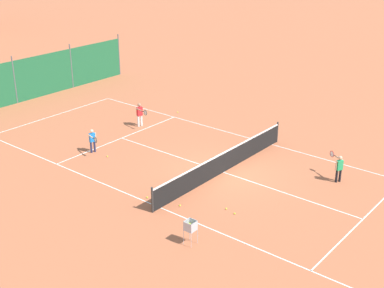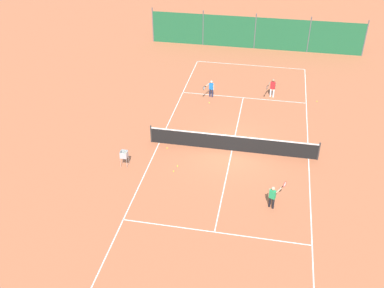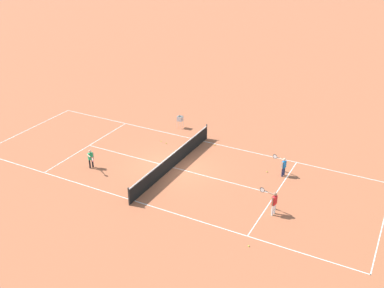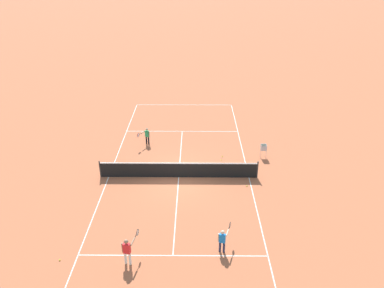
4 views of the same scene
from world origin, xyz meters
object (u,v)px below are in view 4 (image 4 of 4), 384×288
(tennis_ball_near_corner, at_px, (238,173))
(tennis_net, at_px, (179,170))
(tennis_ball_alley_left, at_px, (60,260))
(ball_hopper, at_px, (264,148))
(player_near_service, at_px, (128,249))
(player_far_service, at_px, (223,239))
(tennis_ball_service_box, at_px, (247,186))
(tennis_ball_by_net_right, at_px, (222,156))
(player_far_baseline, at_px, (147,135))
(tennis_ball_far_corner, at_px, (221,160))
(tennis_ball_mid_court, at_px, (220,237))

(tennis_ball_near_corner, bearing_deg, tennis_net, 7.86)
(tennis_ball_alley_left, bearing_deg, ball_hopper, -137.60)
(player_near_service, xyz_separation_m, tennis_ball_alley_left, (2.95, -0.12, -0.72))
(player_far_service, relative_size, tennis_ball_service_box, 17.64)
(tennis_ball_by_net_right, xyz_separation_m, ball_hopper, (-2.60, 0.01, 0.63))
(player_near_service, distance_m, tennis_ball_service_box, 8.23)
(player_far_service, bearing_deg, player_far_baseline, -66.63)
(player_near_service, height_order, ball_hopper, player_near_service)
(player_far_service, distance_m, tennis_ball_far_corner, 8.17)
(tennis_ball_far_corner, bearing_deg, player_near_service, 63.47)
(player_near_service, relative_size, tennis_ball_service_box, 19.63)
(player_far_baseline, relative_size, tennis_ball_near_corner, 18.08)
(tennis_ball_alley_left, bearing_deg, tennis_net, -125.40)
(player_near_service, distance_m, ball_hopper, 11.75)
(player_near_service, height_order, player_far_service, player_near_service)
(player_far_baseline, xyz_separation_m, tennis_ball_far_corner, (-4.94, 2.25, -0.66))
(tennis_ball_alley_left, bearing_deg, tennis_ball_mid_court, -167.41)
(tennis_ball_mid_court, distance_m, ball_hopper, 8.35)
(tennis_ball_mid_court, height_order, tennis_ball_alley_left, same)
(player_far_service, distance_m, tennis_ball_mid_court, 1.11)
(tennis_ball_far_corner, relative_size, tennis_ball_service_box, 1.00)
(player_far_service, relative_size, tennis_ball_mid_court, 17.64)
(tennis_ball_by_net_right, xyz_separation_m, tennis_ball_service_box, (-1.16, 3.44, 0.00))
(player_near_service, distance_m, tennis_ball_far_corner, 9.96)
(player_near_service, relative_size, tennis_ball_alley_left, 19.63)
(player_far_baseline, height_order, tennis_ball_alley_left, player_far_baseline)
(player_far_service, height_order, tennis_ball_far_corner, player_far_service)
(player_far_baseline, distance_m, tennis_ball_service_box, 8.14)
(player_near_service, xyz_separation_m, ball_hopper, (-7.14, -9.33, -0.09))
(tennis_ball_by_net_right, xyz_separation_m, tennis_ball_mid_court, (0.61, 7.69, 0.00))
(tennis_net, bearing_deg, tennis_ball_service_box, 166.24)
(player_far_baseline, distance_m, tennis_ball_mid_court, 10.48)
(tennis_net, xyz_separation_m, tennis_ball_near_corner, (-3.53, -0.49, -0.47))
(player_far_baseline, height_order, player_near_service, player_near_service)
(tennis_ball_far_corner, bearing_deg, player_far_baseline, -24.42)
(tennis_ball_service_box, bearing_deg, tennis_ball_near_corner, -76.95)
(player_far_baseline, xyz_separation_m, tennis_ball_by_net_right, (-5.04, 1.79, -0.66))
(player_far_baseline, height_order, tennis_ball_far_corner, player_far_baseline)
(tennis_net, bearing_deg, tennis_ball_by_net_right, -137.29)
(player_far_service, bearing_deg, tennis_ball_mid_court, -86.51)
(tennis_ball_far_corner, distance_m, ball_hopper, 2.81)
(tennis_ball_alley_left, height_order, ball_hopper, ball_hopper)
(player_far_service, relative_size, tennis_ball_near_corner, 17.64)
(tennis_ball_near_corner, bearing_deg, tennis_ball_by_net_right, -67.56)
(tennis_ball_far_corner, distance_m, tennis_ball_service_box, 3.23)
(tennis_ball_mid_court, height_order, ball_hopper, ball_hopper)
(tennis_ball_near_corner, height_order, ball_hopper, ball_hopper)
(tennis_net, distance_m, ball_hopper, 5.86)
(ball_hopper, bearing_deg, tennis_net, 25.06)
(tennis_net, height_order, player_far_service, player_far_service)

